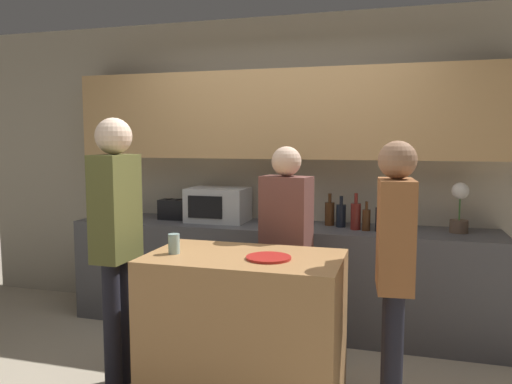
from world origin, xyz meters
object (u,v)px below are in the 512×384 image
Objects in this scene: microwave at (218,205)px; bottle_1 at (341,215)px; bottle_4 at (381,219)px; toaster at (174,209)px; bottle_0 at (330,213)px; person_right at (116,228)px; plate_on_island at (269,258)px; cup_0 at (174,244)px; person_left at (286,239)px; bottle_3 at (366,219)px; person_center at (395,259)px; potted_plant at (460,208)px; bottle_2 at (356,216)px.

microwave reaches higher than bottle_1.
toaster is at bearing 176.76° from bottle_4.
person_right is at bearing -128.96° from bottle_0.
bottle_4 reaches higher than plate_on_island.
bottle_1 reaches higher than cup_0.
bottle_3 is at bearing -115.90° from person_left.
bottle_0 reaches higher than bottle_3.
bottle_3 is 0.91× the size of plate_on_island.
microwave reaches higher than plate_on_island.
person_center is (0.74, -0.52, 0.03)m from person_left.
potted_plant reaches higher than plate_on_island.
person_right is (-1.48, -1.27, 0.07)m from bottle_3.
potted_plant is 0.72m from bottle_3.
potted_plant is at bearing -0.61° from bottle_1.
person_center is at bearing 6.78° from cup_0.
microwave is 2.20× the size of bottle_3.
microwave is 2.00× the size of bottle_1.
bottle_4 is 1.77m from cup_0.
plate_on_island is at bearing -99.82° from bottle_1.
person_center is at bearing -109.92° from potted_plant.
toaster is at bearing 180.00° from potted_plant.
person_right is at bearing 176.89° from plate_on_island.
potted_plant is 1.45m from person_left.
person_center is at bearing 155.78° from person_left.
plate_on_island is (-0.15, -1.49, -0.05)m from bottle_0.
bottle_4 is at bearing 128.84° from person_right.
bottle_1 reaches higher than toaster.
person_left reaches higher than bottle_1.
microwave is at bearing -33.34° from person_left.
toaster is at bearing 115.32° from cup_0.
toaster is 1.84m from bottle_4.
person_right is (-0.18, -1.37, 0.01)m from microwave.
bottle_2 is (-0.79, -0.08, -0.08)m from potted_plant.
bottle_3 is (0.32, -0.17, -0.01)m from bottle_0.
person_right is at bearing 87.35° from person_center.
cup_0 is at bearing -130.52° from bottle_4.
plate_on_island is 0.17× the size of person_left.
bottle_4 reaches higher than bottle_1.
bottle_4 is (0.43, -0.17, -0.00)m from bottle_0.
bottle_0 is at bearing 176.42° from potted_plant.
toaster is 1.40m from person_right.
potted_plant is at bearing -136.08° from person_left.
bottle_3 is 1.70m from cup_0.
bottle_1 is at bearing 0.37° from toaster.
potted_plant is 1.33× the size of bottle_2.
bottle_4 reaches higher than toaster.
person_center is (-0.47, -1.30, -0.13)m from potted_plant.
bottle_2 is at bearing 74.37° from plate_on_island.
potted_plant is 1.52× the size of plate_on_island.
person_center is (1.53, -1.30, -0.09)m from microwave.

